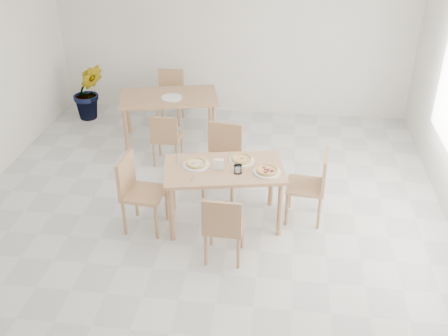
# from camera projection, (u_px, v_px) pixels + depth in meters

# --- Properties ---
(main_table) EXTENTS (1.51, 1.04, 0.75)m
(main_table) POSITION_uv_depth(u_px,v_px,m) (224.00, 175.00, 6.11)
(main_table) COLOR tan
(main_table) RESTS_ON ground
(chair_south) EXTENTS (0.42, 0.42, 0.84)m
(chair_south) POSITION_uv_depth(u_px,v_px,m) (223.00, 224.00, 5.54)
(chair_south) COLOR tan
(chair_south) RESTS_ON ground
(chair_north) EXTENTS (0.51, 0.51, 0.92)m
(chair_north) POSITION_uv_depth(u_px,v_px,m) (223.00, 154.00, 6.82)
(chair_north) COLOR tan
(chair_north) RESTS_ON ground
(chair_west) EXTENTS (0.50, 0.50, 0.93)m
(chair_west) POSITION_uv_depth(u_px,v_px,m) (137.00, 188.00, 6.08)
(chair_west) COLOR tan
(chair_west) RESTS_ON ground
(chair_east) EXTENTS (0.48, 0.48, 0.90)m
(chair_east) POSITION_uv_depth(u_px,v_px,m) (313.00, 182.00, 6.22)
(chair_east) COLOR tan
(chair_east) RESTS_ON ground
(plate_margherita) EXTENTS (0.30, 0.30, 0.02)m
(plate_margherita) POSITION_uv_depth(u_px,v_px,m) (242.00, 161.00, 6.19)
(plate_margherita) COLOR white
(plate_margherita) RESTS_ON main_table
(plate_mushroom) EXTENTS (0.31, 0.31, 0.02)m
(plate_mushroom) POSITION_uv_depth(u_px,v_px,m) (196.00, 165.00, 6.10)
(plate_mushroom) COLOR white
(plate_mushroom) RESTS_ON main_table
(plate_pepperoni) EXTENTS (0.31, 0.31, 0.02)m
(plate_pepperoni) POSITION_uv_depth(u_px,v_px,m) (267.00, 172.00, 5.96)
(plate_pepperoni) COLOR white
(plate_pepperoni) RESTS_ON main_table
(pizza_margherita) EXTENTS (0.27, 0.27, 0.03)m
(pizza_margherita) POSITION_uv_depth(u_px,v_px,m) (242.00, 159.00, 6.18)
(pizza_margherita) COLOR #EAC76E
(pizza_margherita) RESTS_ON plate_margherita
(pizza_mushroom) EXTENTS (0.26, 0.26, 0.03)m
(pizza_mushroom) POSITION_uv_depth(u_px,v_px,m) (196.00, 163.00, 6.09)
(pizza_mushroom) COLOR #EAC76E
(pizza_mushroom) RESTS_ON plate_mushroom
(pizza_pepperoni) EXTENTS (0.27, 0.27, 0.03)m
(pizza_pepperoni) POSITION_uv_depth(u_px,v_px,m) (267.00, 170.00, 5.95)
(pizza_pepperoni) COLOR #EAC76E
(pizza_pepperoni) RESTS_ON plate_pepperoni
(tumbler_a) EXTENTS (0.08, 0.08, 0.10)m
(tumbler_a) POSITION_uv_depth(u_px,v_px,m) (239.00, 169.00, 5.93)
(tumbler_a) COLOR white
(tumbler_a) RESTS_ON main_table
(tumbler_b) EXTENTS (0.08, 0.08, 0.10)m
(tumbler_b) POSITION_uv_depth(u_px,v_px,m) (237.00, 169.00, 5.93)
(tumbler_b) COLOR white
(tumbler_b) RESTS_ON main_table
(napkin_holder) EXTENTS (0.12, 0.07, 0.13)m
(napkin_holder) POSITION_uv_depth(u_px,v_px,m) (219.00, 165.00, 5.99)
(napkin_holder) COLOR silver
(napkin_holder) RESTS_ON main_table
(fork_a) EXTENTS (0.05, 0.20, 0.01)m
(fork_a) POSITION_uv_depth(u_px,v_px,m) (178.00, 160.00, 6.22)
(fork_a) COLOR silver
(fork_a) RESTS_ON main_table
(fork_b) EXTENTS (0.01, 0.16, 0.01)m
(fork_b) POSITION_uv_depth(u_px,v_px,m) (192.00, 179.00, 5.83)
(fork_b) COLOR silver
(fork_b) RESTS_ON main_table
(second_table) EXTENTS (1.63, 1.17, 0.75)m
(second_table) POSITION_uv_depth(u_px,v_px,m) (169.00, 101.00, 8.03)
(second_table) COLOR tan
(second_table) RESTS_ON ground
(chair_back_s) EXTENTS (0.40, 0.40, 0.80)m
(chair_back_s) POSITION_uv_depth(u_px,v_px,m) (166.00, 136.00, 7.45)
(chair_back_s) COLOR tan
(chair_back_s) RESTS_ON ground
(chair_back_n) EXTENTS (0.43, 0.43, 0.86)m
(chair_back_n) POSITION_uv_depth(u_px,v_px,m) (170.00, 92.00, 8.81)
(chair_back_n) COLOR tan
(chair_back_n) RESTS_ON ground
(plate_empty) EXTENTS (0.31, 0.31, 0.02)m
(plate_empty) POSITION_uv_depth(u_px,v_px,m) (172.00, 98.00, 7.91)
(plate_empty) COLOR white
(plate_empty) RESTS_ON second_table
(potted_plant) EXTENTS (0.66, 0.61, 0.97)m
(potted_plant) POSITION_uv_depth(u_px,v_px,m) (89.00, 92.00, 8.88)
(potted_plant) COLOR #2C6D20
(potted_plant) RESTS_ON ground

